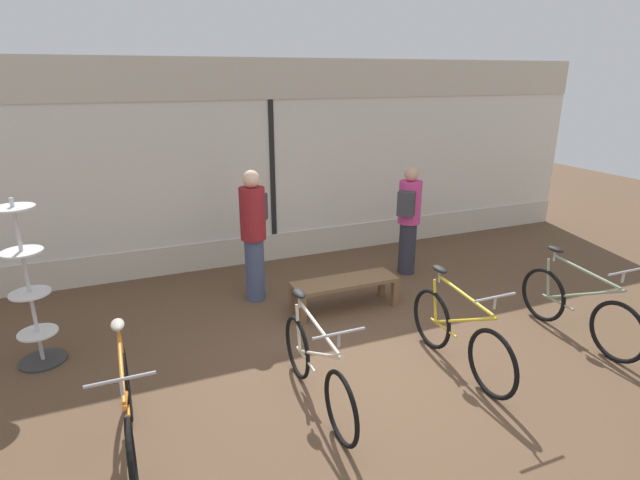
{
  "coord_description": "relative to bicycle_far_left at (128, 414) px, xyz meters",
  "views": [
    {
      "loc": [
        -2.32,
        -4.08,
        2.96
      ],
      "look_at": [
        0.0,
        1.5,
        0.95
      ],
      "focal_mm": 28.0,
      "sensor_mm": 36.0,
      "label": 1
    }
  ],
  "objects": [
    {
      "name": "bicycle_left",
      "position": [
        1.63,
        0.03,
        -0.01
      ],
      "size": [
        0.46,
        1.71,
        1.01
      ],
      "color": "black",
      "rests_on": "ground_plane"
    },
    {
      "name": "customer_by_window",
      "position": [
        1.75,
        2.51,
        0.59
      ],
      "size": [
        0.5,
        0.56,
        1.8
      ],
      "color": "#424C6B",
      "rests_on": "ground_plane"
    },
    {
      "name": "shop_back_wall",
      "position": [
        2.45,
        3.91,
        1.25
      ],
      "size": [
        12.0,
        0.08,
        3.2
      ],
      "color": "beige",
      "rests_on": "ground_plane"
    },
    {
      "name": "ground_plane",
      "position": [
        2.45,
        0.41,
        -0.39
      ],
      "size": [
        24.0,
        24.0,
        0.0
      ],
      "primitive_type": "plane",
      "color": "brown"
    },
    {
      "name": "bicycle_right",
      "position": [
        3.23,
        0.03,
        -0.0
      ],
      "size": [
        0.46,
        1.68,
        1.02
      ],
      "color": "black",
      "rests_on": "ground_plane"
    },
    {
      "name": "customer_near_rack",
      "position": [
        4.16,
        2.52,
        0.51
      ],
      "size": [
        0.55,
        0.54,
        1.67
      ],
      "color": "#2D2D38",
      "rests_on": "ground_plane"
    },
    {
      "name": "bicycle_far_right",
      "position": [
        4.9,
        0.03,
        -0.0
      ],
      "size": [
        0.46,
        1.71,
        1.02
      ],
      "color": "black",
      "rests_on": "ground_plane"
    },
    {
      "name": "display_bench",
      "position": [
        2.74,
        1.76,
        -0.05
      ],
      "size": [
        1.4,
        0.44,
        0.4
      ],
      "color": "brown",
      "rests_on": "ground_plane"
    },
    {
      "name": "bicycle_far_left",
      "position": [
        0.0,
        0.0,
        0.0
      ],
      "size": [
        0.46,
        1.74,
        1.02
      ],
      "color": "black",
      "rests_on": "ground_plane"
    },
    {
      "name": "accessory_rack",
      "position": [
        -0.83,
        1.84,
        0.36
      ],
      "size": [
        0.48,
        0.48,
        1.82
      ],
      "color": "#333333",
      "rests_on": "ground_plane"
    }
  ]
}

